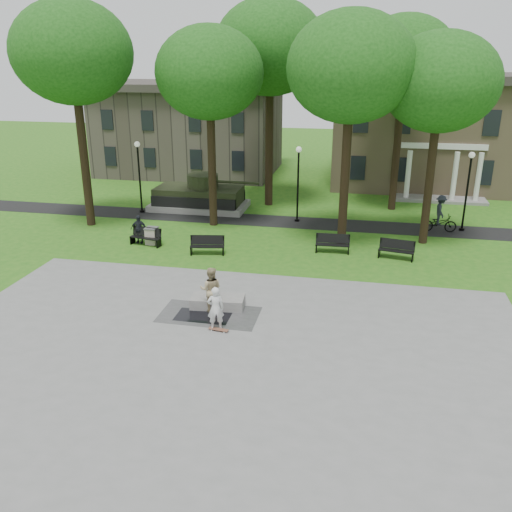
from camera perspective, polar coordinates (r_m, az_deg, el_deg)
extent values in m
plane|color=#245D16|center=(23.37, -0.80, -4.69)|extent=(120.00, 120.00, 0.00)
cube|color=gray|center=(19.08, -4.03, -10.87)|extent=(22.00, 16.00, 0.02)
cube|color=black|center=(34.45, 3.44, 3.60)|extent=(44.00, 2.60, 0.01)
cube|color=#9E8460|center=(47.39, 18.43, 12.15)|extent=(16.00, 11.00, 8.00)
cube|color=#38332D|center=(47.05, 19.03, 17.32)|extent=(17.00, 12.00, 0.60)
cube|color=silver|center=(42.00, 19.18, 10.87)|extent=(6.00, 0.30, 0.40)
cube|color=#4C443D|center=(50.09, -6.86, 12.93)|extent=(15.00, 10.00, 7.20)
cylinder|color=black|center=(34.42, -17.70, 10.33)|extent=(0.52, 0.52, 8.96)
ellipsoid|color=#154710|center=(34.00, -18.75, 19.64)|extent=(6.80, 6.80, 5.78)
cylinder|color=black|center=(33.01, -4.67, 9.97)|extent=(0.48, 0.48, 8.00)
ellipsoid|color=#154710|center=(32.50, -4.93, 18.67)|extent=(6.20, 6.20, 5.27)
cylinder|color=black|center=(29.77, 9.39, 8.95)|extent=(0.50, 0.50, 8.32)
ellipsoid|color=#154710|center=(29.23, 10.00, 18.99)|extent=(6.60, 6.60, 5.61)
cylinder|color=black|center=(30.99, 17.85, 8.09)|extent=(0.46, 0.46, 7.68)
ellipsoid|color=#154710|center=(30.43, 18.85, 16.94)|extent=(6.00, 6.00, 5.10)
cylinder|color=black|center=(37.64, 1.40, 12.28)|extent=(0.54, 0.54, 9.28)
ellipsoid|color=#154710|center=(37.29, 1.48, 21.14)|extent=(7.20, 7.20, 6.12)
cylinder|color=black|center=(37.67, 14.62, 11.16)|extent=(0.50, 0.50, 8.64)
ellipsoid|color=#154710|center=(37.26, 15.39, 19.37)|extent=(6.40, 6.40, 5.44)
cylinder|color=black|center=(36.87, -12.14, 7.82)|extent=(0.12, 0.12, 4.40)
sphere|color=silver|center=(36.45, -12.41, 11.42)|extent=(0.36, 0.36, 0.36)
cylinder|color=black|center=(37.36, -11.90, 4.64)|extent=(0.32, 0.32, 0.16)
cylinder|color=black|center=(34.12, 4.43, 7.22)|extent=(0.12, 0.12, 4.40)
sphere|color=silver|center=(33.67, 4.54, 11.12)|extent=(0.36, 0.36, 0.36)
cylinder|color=black|center=(34.66, 4.33, 3.81)|extent=(0.32, 0.32, 0.16)
cylinder|color=black|center=(34.40, 21.27, 6.01)|extent=(0.12, 0.12, 4.40)
sphere|color=silver|center=(33.96, 21.78, 9.85)|extent=(0.36, 0.36, 0.36)
cylinder|color=black|center=(34.94, 20.84, 2.65)|extent=(0.32, 0.32, 0.16)
cube|color=gray|center=(37.67, -5.98, 5.29)|extent=(6.50, 3.40, 0.40)
cube|color=#262B17|center=(37.49, -6.02, 6.40)|extent=(5.80, 2.80, 1.10)
cube|color=black|center=(36.29, -6.64, 5.58)|extent=(5.80, 0.35, 0.70)
cube|color=black|center=(38.79, -5.42, 6.58)|extent=(5.80, 0.35, 0.70)
cylinder|color=#262B17|center=(37.18, -5.63, 7.87)|extent=(2.10, 2.10, 0.90)
cylinder|color=#262B17|center=(36.58, -2.15, 7.75)|extent=(3.20, 0.18, 0.18)
cube|color=black|center=(22.06, -5.60, -6.33)|extent=(2.20, 1.20, 0.00)
cube|color=gray|center=(22.71, -4.05, -4.84)|extent=(2.28, 1.19, 0.45)
cube|color=brown|center=(20.89, -3.97, -7.78)|extent=(0.80, 0.31, 0.07)
imported|color=silver|center=(20.67, -4.28, -5.51)|extent=(0.74, 0.61, 1.75)
imported|color=tan|center=(22.14, -4.77, -3.50)|extent=(1.02, 0.85, 1.89)
imported|color=black|center=(30.96, -12.23, 2.78)|extent=(0.97, 0.47, 1.61)
imported|color=black|center=(34.11, 18.70, 3.30)|extent=(2.08, 0.84, 1.07)
imported|color=#21252D|center=(33.90, 18.86, 4.60)|extent=(0.74, 1.19, 1.78)
cube|color=black|center=(30.56, -11.57, 1.90)|extent=(1.85, 0.77, 0.05)
cube|color=black|center=(30.66, -11.46, 2.56)|extent=(1.80, 0.48, 0.50)
cube|color=black|center=(30.97, -13.00, 1.60)|extent=(0.14, 0.45, 0.45)
cube|color=black|center=(30.32, -10.06, 1.41)|extent=(0.14, 0.45, 0.45)
cube|color=black|center=(28.66, -5.16, 1.01)|extent=(1.85, 0.76, 0.05)
cube|color=black|center=(28.76, -5.06, 1.71)|extent=(1.80, 0.47, 0.50)
cube|color=black|center=(28.98, -6.76, 0.70)|extent=(0.14, 0.45, 0.45)
cube|color=black|center=(28.52, -3.51, 0.47)|extent=(0.14, 0.45, 0.45)
cube|color=black|center=(29.08, 8.06, 1.17)|extent=(1.81, 0.51, 0.05)
cube|color=black|center=(29.19, 8.11, 1.87)|extent=(1.80, 0.21, 0.50)
cube|color=black|center=(29.20, 6.37, 0.87)|extent=(0.08, 0.45, 0.45)
cube|color=black|center=(29.12, 9.70, 0.64)|extent=(0.08, 0.45, 0.45)
cube|color=black|center=(28.81, 14.54, 0.53)|extent=(1.85, 0.78, 0.05)
cube|color=black|center=(28.93, 14.58, 1.23)|extent=(1.80, 0.49, 0.50)
cube|color=black|center=(28.85, 12.82, 0.22)|extent=(0.14, 0.45, 0.45)
cube|color=black|center=(28.96, 16.18, -0.01)|extent=(0.14, 0.45, 0.45)
cube|color=#ACA08E|center=(30.74, -10.91, 2.06)|extent=(0.62, 0.62, 0.90)
cube|color=#4C4C4C|center=(30.60, -10.97, 2.91)|extent=(0.68, 0.68, 0.06)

